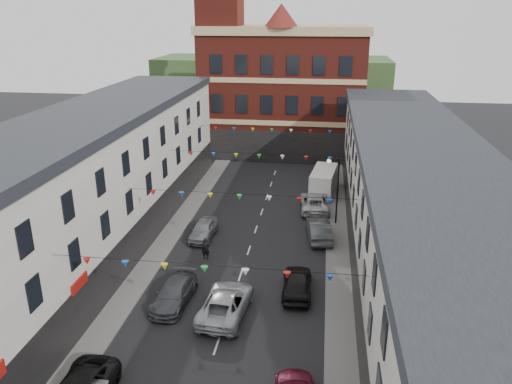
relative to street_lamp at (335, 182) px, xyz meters
The scene contains 17 objects.
ground 15.94m from the street_lamp, 115.07° to the right, with size 160.00×160.00×0.00m, color black.
pavement_left 18.43m from the street_lamp, 138.26° to the right, with size 1.80×64.00×0.15m, color #605E5B.
pavement_right 12.60m from the street_lamp, 88.33° to the right, with size 1.80×64.00×0.15m, color #605E5B.
terrace_left 22.52m from the street_lamp, 144.66° to the right, with size 8.40×56.00×10.70m.
terrace_right 14.04m from the street_lamp, 68.09° to the right, with size 8.40×56.00×9.70m.
civic_building 25.18m from the street_lamp, 105.30° to the left, with size 20.60×13.30×18.50m.
clock_tower 27.57m from the street_lamp, 123.79° to the left, with size 5.60×5.60×30.00m.
distant_hill 49.16m from the street_lamp, 102.40° to the left, with size 40.00×14.00×10.00m, color #2F5427.
street_lamp is the anchor object (origin of this frame).
car_left_d 17.65m from the street_lamp, 125.77° to the right, with size 2.01×4.94×1.43m, color #43464B.
car_left_e 11.85m from the street_lamp, 158.43° to the right, with size 1.72×4.29×1.46m, color gray.
car_right_d 12.46m from the street_lamp, 101.61° to the right, with size 1.91×4.75×1.62m, color black.
car_right_e 4.52m from the street_lamp, 110.98° to the right, with size 1.71×4.92×1.62m, color #45484C.
car_right_f 4.80m from the street_lamp, 118.05° to the left, with size 2.56×5.55×1.54m, color silver.
moving_car 16.55m from the street_lamp, 114.14° to the right, with size 2.64×5.72×1.59m, color #ADB0B4.
white_van 8.44m from the street_lamp, 96.81° to the left, with size 2.18×5.68×2.51m, color white.
pedestrian 12.75m from the street_lamp, 140.48° to the right, with size 0.63×0.41×1.73m, color black.
Camera 1 is at (5.40, -26.78, 17.73)m, focal length 35.00 mm.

